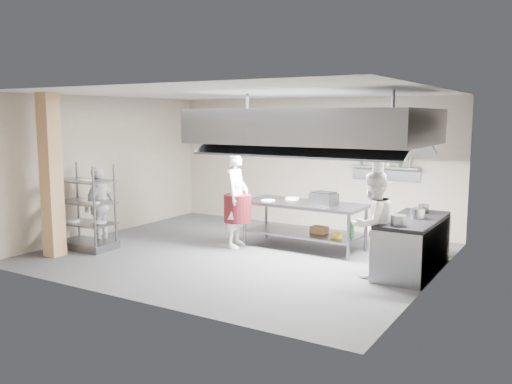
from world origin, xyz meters
The scene contains 23 objects.
floor centered at (0.00, 0.00, 0.00)m, with size 7.00×7.00×0.00m, color #39393B.
ceiling centered at (0.00, 0.00, 3.00)m, with size 7.00×7.00×0.00m, color silver.
wall_back centered at (0.00, 3.00, 1.50)m, with size 7.00×7.00×0.00m, color gray.
wall_left centered at (-3.50, 0.00, 1.50)m, with size 6.00×6.00×0.00m, color gray.
wall_right centered at (3.50, 0.00, 1.50)m, with size 6.00×6.00×0.00m, color gray.
column centered at (-2.90, -1.90, 1.50)m, with size 0.30×0.30×3.00m, color #E3AD74.
exhaust_hood centered at (1.30, 0.40, 2.40)m, with size 4.00×2.50×0.60m, color gray.
hood_strip_a centered at (0.40, 0.40, 2.08)m, with size 1.60×0.12×0.04m, color white.
hood_strip_b centered at (2.20, 0.40, 2.08)m, with size 1.60×0.12×0.04m, color white.
wall_shelf centered at (1.80, 2.84, 1.50)m, with size 1.50×0.28×0.04m, color gray.
island centered at (0.82, 1.00, 0.46)m, with size 2.39×1.00×0.91m, color slate, non-canonical shape.
island_worktop centered at (0.82, 1.00, 0.88)m, with size 2.39×1.00×0.06m, color gray.
island_undershelf centered at (0.82, 1.00, 0.30)m, with size 2.20×0.90×0.04m, color slate.
pass_rack centered at (-2.80, -1.22, 0.83)m, with size 1.11×0.65×1.66m, color gray, non-canonical shape.
cooking_range centered at (3.08, 0.50, 0.42)m, with size 0.80×2.00×0.84m, color slate.
range_top centered at (3.08, 0.50, 0.87)m, with size 0.78×1.96×0.06m, color black.
chef_head centered at (-0.38, 0.43, 0.97)m, with size 0.71×0.46×1.94m, color silver.
chef_line centered at (2.60, -0.14, 0.85)m, with size 0.83×0.65×1.71m, color white.
chef_plating centered at (-2.84, -0.83, 0.79)m, with size 0.92×0.38×1.58m, color silver.
griddle centered at (1.26, 0.95, 1.02)m, with size 0.46×0.36×0.22m, color slate.
wicker_basket centered at (1.13, 1.06, 0.39)m, with size 0.31×0.21×0.14m, color #9B6B3E.
stockpot centered at (3.14, 0.51, 0.98)m, with size 0.23×0.23×0.16m, color gray.
plate_stack centered at (-2.80, -1.22, 0.53)m, with size 0.28×0.28×0.05m, color white.
Camera 1 is at (5.38, -8.40, 2.58)m, focal length 38.00 mm.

